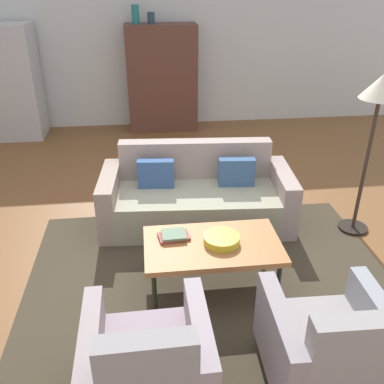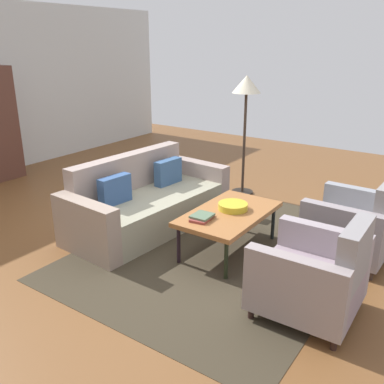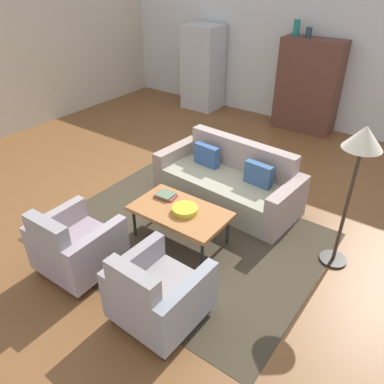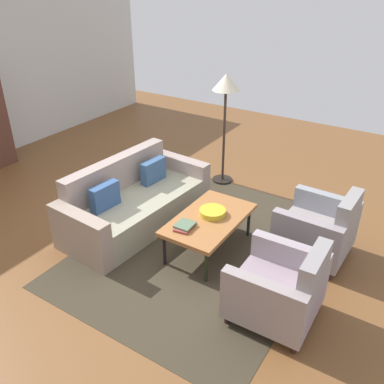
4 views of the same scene
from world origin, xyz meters
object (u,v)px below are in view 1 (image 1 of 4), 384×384
at_px(armchair_left, 148,369).
at_px(book_stack, 174,236).
at_px(coffee_table, 213,247).
at_px(refrigerator, 14,83).
at_px(armchair_right, 330,351).
at_px(vase_round, 151,18).
at_px(couch, 196,196).
at_px(vase_tall, 135,14).
at_px(cabinet, 162,79).
at_px(floor_lamp, 379,102).
at_px(fruit_bowl, 222,239).

relative_size(armchair_left, book_stack, 2.99).
relative_size(coffee_table, refrigerator, 0.65).
relative_size(coffee_table, armchair_left, 1.36).
relative_size(armchair_right, vase_round, 4.81).
height_order(coffee_table, refrigerator, refrigerator).
height_order(couch, vase_tall, vase_tall).
distance_m(cabinet, vase_round, 1.00).
relative_size(vase_tall, floor_lamp, 0.17).
bearing_deg(vase_tall, book_stack, -86.66).
relative_size(armchair_left, cabinet, 0.49).
xyz_separation_m(armchair_right, book_stack, (-0.93, 1.29, 0.14)).
bearing_deg(refrigerator, book_stack, -61.08).
bearing_deg(book_stack, armchair_left, -101.68).
bearing_deg(armchair_left, vase_round, 86.50).
distance_m(couch, coffee_table, 1.19).
distance_m(armchair_left, vase_tall, 5.83).
bearing_deg(armchair_left, vase_tall, 89.05).
xyz_separation_m(book_stack, floor_lamp, (2.06, 0.63, 0.97)).
distance_m(armchair_right, floor_lamp, 2.49).
distance_m(fruit_bowl, vase_tall, 4.72).
xyz_separation_m(armchair_right, refrigerator, (-3.26, 5.51, 0.58)).
bearing_deg(cabinet, vase_round, -178.19).
relative_size(coffee_table, cabinet, 0.67).
xyz_separation_m(fruit_bowl, vase_tall, (-0.66, 4.44, 1.46)).
xyz_separation_m(fruit_bowl, vase_round, (-0.41, 4.44, 1.40)).
relative_size(fruit_bowl, vase_round, 1.73).
xyz_separation_m(armchair_left, armchair_right, (1.20, 0.00, 0.00)).
bearing_deg(floor_lamp, book_stack, -163.00).
bearing_deg(armchair_right, couch, 105.85).
bearing_deg(couch, floor_lamp, 170.01).
xyz_separation_m(vase_tall, vase_round, (0.25, 0.00, -0.06)).
xyz_separation_m(armchair_right, vase_round, (-0.93, 5.61, 1.55)).
xyz_separation_m(book_stack, cabinet, (0.15, 4.32, 0.42)).
bearing_deg(armchair_right, refrigerator, 122.34).
xyz_separation_m(armchair_right, fruit_bowl, (-0.52, 1.17, 0.15)).
bearing_deg(floor_lamp, vase_tall, 122.07).
bearing_deg(vase_round, armchair_right, -80.57).
bearing_deg(coffee_table, book_stack, 159.21).
xyz_separation_m(couch, vase_round, (-0.34, 3.25, 1.60)).
xyz_separation_m(couch, floor_lamp, (1.72, -0.43, 1.16)).
height_order(armchair_right, floor_lamp, floor_lamp).
relative_size(coffee_table, armchair_right, 1.36).
height_order(cabinet, floor_lamp, cabinet).
bearing_deg(coffee_table, vase_round, 94.30).
relative_size(cabinet, floor_lamp, 1.05).
bearing_deg(fruit_bowl, armchair_right, -65.94).
height_order(fruit_bowl, book_stack, fruit_bowl).
xyz_separation_m(couch, armchair_right, (0.59, -2.35, 0.06)).
bearing_deg(armchair_right, cabinet, 99.65).
xyz_separation_m(armchair_right, cabinet, (-0.78, 5.61, 0.56)).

